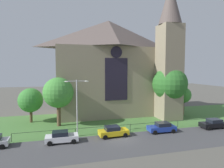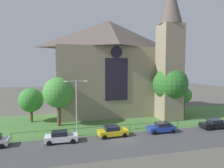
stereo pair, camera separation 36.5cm
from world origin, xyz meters
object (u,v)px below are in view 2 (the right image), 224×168
object	(u,v)px
tree_left_far	(31,100)
parked_car_yellow	(113,131)
church_building	(113,66)
streetlamp_near	(76,100)
parked_car_white	(61,137)
tree_right_near	(170,84)
tree_right_far	(184,95)
parked_car_black	(214,124)
parked_car_blue	(162,127)
tree_left_near	(58,93)

from	to	relation	value
tree_left_far	parked_car_yellow	xyz separation A→B (m)	(12.35, -11.15, -3.28)
church_building	parked_car_yellow	world-z (taller)	church_building
church_building	streetlamp_near	bearing A→B (deg)	-123.85
parked_car_white	parked_car_yellow	bearing A→B (deg)	4.71
tree_right_near	streetlamp_near	bearing A→B (deg)	-162.19
streetlamp_near	tree_right_far	bearing A→B (deg)	19.03
parked_car_white	parked_car_black	xyz separation A→B (m)	(24.00, 0.08, 0.00)
parked_car_white	parked_car_blue	xyz separation A→B (m)	(14.85, 0.44, 0.00)
parked_car_yellow	parked_car_blue	size ratio (longest dim) A/B	1.00
parked_car_yellow	parked_car_blue	distance (m)	7.70
parked_car_blue	parked_car_yellow	bearing A→B (deg)	2.38
tree_right_near	tree_left_near	bearing A→B (deg)	179.41
tree_right_near	parked_car_white	size ratio (longest dim) A/B	2.40
parked_car_white	streetlamp_near	bearing A→B (deg)	41.14
tree_right_near	parked_car_white	world-z (taller)	tree_right_near
tree_right_far	streetlamp_near	size ratio (longest dim) A/B	0.72
parked_car_white	parked_car_black	world-z (taller)	same
tree_right_near	church_building	bearing A→B (deg)	142.35
church_building	parked_car_blue	xyz separation A→B (m)	(3.78, -14.64, -9.53)
streetlamp_near	parked_car_white	world-z (taller)	streetlamp_near
tree_right_near	parked_car_blue	bearing A→B (deg)	-127.91
tree_left_near	parked_car_black	distance (m)	26.05
parked_car_yellow	parked_car_black	world-z (taller)	same
church_building	tree_right_near	bearing A→B (deg)	-37.65
church_building	tree_left_near	bearing A→B (deg)	-148.09
tree_right_near	parked_car_black	bearing A→B (deg)	-65.82
parked_car_white	parked_car_blue	world-z (taller)	same
tree_left_near	tree_right_near	size ratio (longest dim) A/B	0.81
streetlamp_near	parked_car_blue	distance (m)	13.47
tree_left_near	streetlamp_near	xyz separation A→B (m)	(2.55, -6.11, -0.47)
tree_right_near	parked_car_yellow	world-z (taller)	tree_right_near
tree_left_near	parked_car_black	size ratio (longest dim) A/B	1.94
church_building	parked_car_yellow	xyz separation A→B (m)	(-3.92, -14.60, -9.53)
parked_car_white	parked_car_blue	distance (m)	14.85
tree_left_far	parked_car_black	xyz separation A→B (m)	(29.20, -11.55, -3.28)
tree_right_far	parked_car_black	distance (m)	10.26
tree_left_near	parked_car_blue	size ratio (longest dim) A/B	1.93
tree_right_near	streetlamp_near	distance (m)	19.33
parked_car_blue	tree_right_near	bearing A→B (deg)	-125.23
tree_left_near	parked_car_white	world-z (taller)	tree_left_near
tree_left_near	tree_right_far	bearing A→B (deg)	3.93
tree_left_near	parked_car_blue	bearing A→B (deg)	-26.40
parked_car_yellow	tree_right_far	bearing A→B (deg)	24.59
parked_car_blue	streetlamp_near	bearing A→B (deg)	-3.78
tree_left_far	tree_right_near	size ratio (longest dim) A/B	0.61
church_building	parked_car_black	bearing A→B (deg)	-49.23
tree_left_near	parked_car_white	xyz separation A→B (m)	(0.34, -7.98, -4.91)
tree_right_far	parked_car_blue	distance (m)	14.13
parked_car_black	tree_right_far	bearing A→B (deg)	-94.01
streetlamp_near	parked_car_white	bearing A→B (deg)	-139.73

